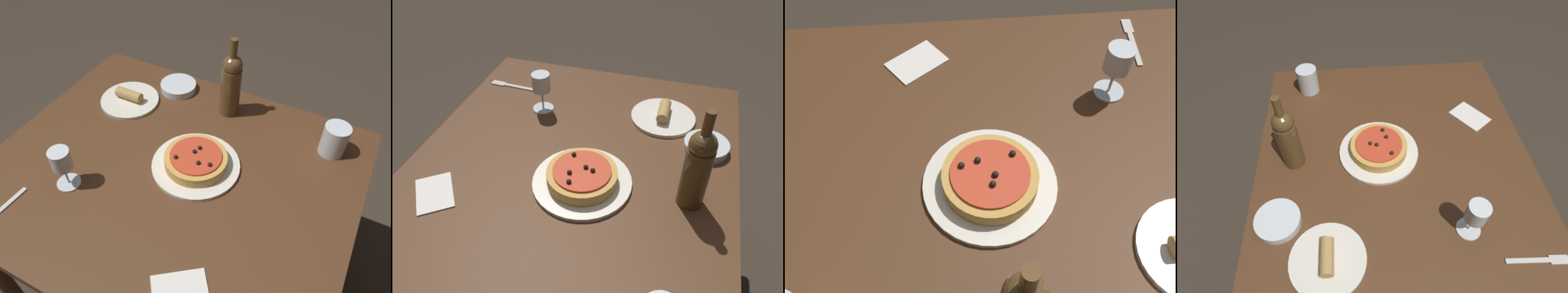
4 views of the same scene
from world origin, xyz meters
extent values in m
plane|color=#382D23|center=(0.00, 0.00, 0.00)|extent=(14.00, 14.00, 0.00)
cube|color=#4C2D19|center=(0.00, 0.00, 0.71)|extent=(1.16, 0.99, 0.03)
cylinder|color=#4C2D19|center=(0.52, 0.43, 0.35)|extent=(0.06, 0.06, 0.69)
cylinder|color=#4C2D19|center=(-0.52, 0.43, 0.35)|extent=(0.06, 0.06, 0.69)
cylinder|color=silver|center=(-0.06, -0.05, 0.74)|extent=(0.29, 0.29, 0.01)
cylinder|color=gold|center=(-0.06, -0.05, 0.76)|extent=(0.20, 0.20, 0.04)
cylinder|color=red|center=(-0.06, -0.05, 0.78)|extent=(0.17, 0.17, 0.01)
sphere|color=black|center=(-0.12, -0.04, 0.79)|extent=(0.01, 0.01, 0.01)
sphere|color=black|center=(-0.06, -0.09, 0.79)|extent=(0.01, 0.01, 0.01)
sphere|color=black|center=(-0.01, -0.01, 0.79)|extent=(0.01, 0.01, 0.01)
sphere|color=black|center=(-0.09, -0.03, 0.79)|extent=(0.01, 0.01, 0.01)
sphere|color=black|center=(-0.06, -0.06, 0.79)|extent=(0.01, 0.01, 0.01)
cylinder|color=silver|center=(0.25, 0.19, 0.73)|extent=(0.07, 0.07, 0.00)
cylinder|color=silver|center=(0.25, 0.19, 0.77)|extent=(0.01, 0.01, 0.07)
cylinder|color=silver|center=(0.25, 0.19, 0.84)|extent=(0.06, 0.06, 0.06)
cylinder|color=brown|center=(-0.05, -0.36, 0.99)|extent=(0.03, 0.03, 0.08)
cube|color=beige|center=(0.36, 0.33, 0.73)|extent=(0.02, 0.13, 0.00)
cube|color=beige|center=(0.37, 0.42, 0.73)|extent=(0.03, 0.06, 0.00)
cube|color=silver|center=(-0.22, 0.33, 0.73)|extent=(0.17, 0.16, 0.00)
camera|label=1|loc=(-0.44, 0.68, 1.66)|focal=35.00mm
camera|label=2|loc=(-0.80, -0.29, 1.53)|focal=35.00mm
camera|label=3|loc=(-0.13, -0.55, 1.58)|focal=42.00mm
camera|label=4|loc=(0.62, -0.13, 1.61)|focal=28.00mm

